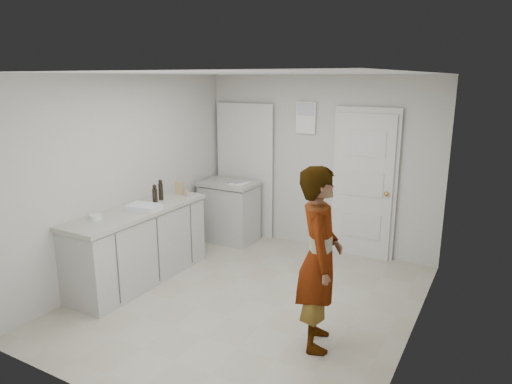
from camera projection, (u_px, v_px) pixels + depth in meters
The scene contains 12 objects.
ground at pixel (250, 299), 5.20m from camera, with size 4.00×4.00×0.00m, color #AAA38E.
room_shell at pixel (305, 178), 6.68m from camera, with size 4.00×4.00×4.00m.
main_counter at pixel (139, 247), 5.61m from camera, with size 0.64×1.96×0.93m.
side_counter at pixel (229, 214), 7.00m from camera, with size 0.84×0.61×0.93m.
person at pixel (319, 259), 4.14m from camera, with size 0.63×0.41×1.72m, color silver.
cake_mix_box at pixel (179, 188), 6.14m from camera, with size 0.10×0.05×0.17m, color olive.
spice_jar at pixel (187, 193), 6.06m from camera, with size 0.05×0.05×0.07m, color tan.
oil_cruet_a at pixel (155, 195), 5.65m from camera, with size 0.06×0.06×0.25m.
oil_cruet_b at pixel (161, 190), 5.85m from camera, with size 0.06×0.06×0.27m.
baking_dish at pixel (144, 207), 5.43m from camera, with size 0.41×0.32×0.07m.
egg_bowl at pixel (96, 217), 5.06m from camera, with size 0.14×0.14×0.05m.
papers at pixel (239, 183), 6.79m from camera, with size 0.23×0.30×0.01m, color white.
Camera 1 is at (2.37, -4.11, 2.46)m, focal length 32.00 mm.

